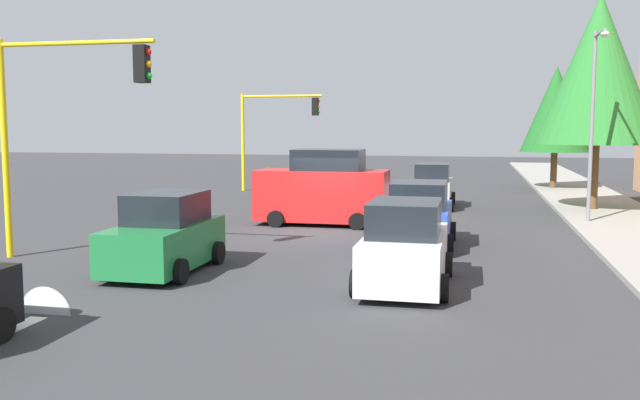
{
  "coord_description": "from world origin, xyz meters",
  "views": [
    {
      "loc": [
        22.49,
        4.99,
        3.64
      ],
      "look_at": [
        0.6,
        0.14,
        1.2
      ],
      "focal_mm": 38.53,
      "sensor_mm": 36.0,
      "label": 1
    }
  ],
  "objects_px": {
    "car_green": "(165,236)",
    "traffic_signal_near_right": "(61,105)",
    "tree_roadside_far": "(556,109)",
    "car_white": "(405,248)",
    "car_silver": "(432,187)",
    "traffic_signal_far_right": "(275,122)",
    "tree_roadside_mid": "(598,69)",
    "car_blue": "(419,217)",
    "street_lamp_curbside": "(595,105)",
    "delivery_van_red": "(323,190)"
  },
  "relations": [
    {
      "from": "car_silver",
      "to": "car_white",
      "type": "bearing_deg",
      "value": 0.97
    },
    {
      "from": "traffic_signal_near_right",
      "to": "car_white",
      "type": "xyz_separation_m",
      "value": [
        1.19,
        9.3,
        -3.29
      ]
    },
    {
      "from": "car_white",
      "to": "car_silver",
      "type": "height_order",
      "value": "same"
    },
    {
      "from": "car_white",
      "to": "car_blue",
      "type": "xyz_separation_m",
      "value": [
        -5.33,
        -0.08,
        0.0
      ]
    },
    {
      "from": "delivery_van_red",
      "to": "car_blue",
      "type": "relative_size",
      "value": 1.16
    },
    {
      "from": "street_lamp_curbside",
      "to": "car_silver",
      "type": "bearing_deg",
      "value": -128.18
    },
    {
      "from": "traffic_signal_near_right",
      "to": "street_lamp_curbside",
      "type": "relative_size",
      "value": 0.85
    },
    {
      "from": "car_green",
      "to": "car_blue",
      "type": "xyz_separation_m",
      "value": [
        -4.95,
        5.94,
        0.0
      ]
    },
    {
      "from": "car_silver",
      "to": "tree_roadside_mid",
      "type": "bearing_deg",
      "value": 87.88
    },
    {
      "from": "tree_roadside_mid",
      "to": "tree_roadside_far",
      "type": "relative_size",
      "value": 1.3
    },
    {
      "from": "street_lamp_curbside",
      "to": "delivery_van_red",
      "type": "relative_size",
      "value": 1.46
    },
    {
      "from": "traffic_signal_far_right",
      "to": "car_silver",
      "type": "bearing_deg",
      "value": 57.29
    },
    {
      "from": "traffic_signal_far_right",
      "to": "street_lamp_curbside",
      "type": "relative_size",
      "value": 0.77
    },
    {
      "from": "traffic_signal_far_right",
      "to": "delivery_van_red",
      "type": "distance_m",
      "value": 13.37
    },
    {
      "from": "traffic_signal_near_right",
      "to": "tree_roadside_far",
      "type": "height_order",
      "value": "tree_roadside_far"
    },
    {
      "from": "delivery_van_red",
      "to": "tree_roadside_far",
      "type": "bearing_deg",
      "value": 148.44
    },
    {
      "from": "traffic_signal_near_right",
      "to": "street_lamp_curbside",
      "type": "height_order",
      "value": "street_lamp_curbside"
    },
    {
      "from": "delivery_van_red",
      "to": "car_silver",
      "type": "distance_m",
      "value": 7.24
    },
    {
      "from": "street_lamp_curbside",
      "to": "car_green",
      "type": "relative_size",
      "value": 1.81
    },
    {
      "from": "traffic_signal_far_right",
      "to": "car_green",
      "type": "height_order",
      "value": "traffic_signal_far_right"
    },
    {
      "from": "tree_roadside_far",
      "to": "delivery_van_red",
      "type": "bearing_deg",
      "value": -31.56
    },
    {
      "from": "street_lamp_curbside",
      "to": "tree_roadside_far",
      "type": "distance_m",
      "value": 14.39
    },
    {
      "from": "tree_roadside_mid",
      "to": "car_silver",
      "type": "relative_size",
      "value": 2.3
    },
    {
      "from": "traffic_signal_near_right",
      "to": "street_lamp_curbside",
      "type": "distance_m",
      "value": 17.76
    },
    {
      "from": "car_silver",
      "to": "delivery_van_red",
      "type": "bearing_deg",
      "value": -30.15
    },
    {
      "from": "street_lamp_curbside",
      "to": "car_green",
      "type": "xyz_separation_m",
      "value": [
        10.43,
        -11.66,
        -3.45
      ]
    },
    {
      "from": "car_green",
      "to": "traffic_signal_near_right",
      "type": "bearing_deg",
      "value": -103.96
    },
    {
      "from": "traffic_signal_far_right",
      "to": "tree_roadside_mid",
      "type": "relative_size",
      "value": 0.6
    },
    {
      "from": "traffic_signal_near_right",
      "to": "car_white",
      "type": "height_order",
      "value": "traffic_signal_near_right"
    },
    {
      "from": "traffic_signal_near_right",
      "to": "delivery_van_red",
      "type": "height_order",
      "value": "traffic_signal_near_right"
    },
    {
      "from": "traffic_signal_near_right",
      "to": "car_green",
      "type": "relative_size",
      "value": 1.54
    },
    {
      "from": "tree_roadside_mid",
      "to": "tree_roadside_far",
      "type": "distance_m",
      "value": 10.11
    },
    {
      "from": "car_white",
      "to": "car_silver",
      "type": "bearing_deg",
      "value": -179.03
    },
    {
      "from": "tree_roadside_far",
      "to": "car_silver",
      "type": "height_order",
      "value": "tree_roadside_far"
    },
    {
      "from": "tree_roadside_mid",
      "to": "tree_roadside_far",
      "type": "bearing_deg",
      "value": -177.14
    },
    {
      "from": "car_silver",
      "to": "tree_roadside_far",
      "type": "bearing_deg",
      "value": 147.56
    },
    {
      "from": "tree_roadside_far",
      "to": "car_green",
      "type": "height_order",
      "value": "tree_roadside_far"
    },
    {
      "from": "traffic_signal_near_right",
      "to": "traffic_signal_far_right",
      "type": "xyz_separation_m",
      "value": [
        -20.0,
        0.09,
        -0.36
      ]
    },
    {
      "from": "street_lamp_curbside",
      "to": "car_green",
      "type": "bearing_deg",
      "value": -48.19
    },
    {
      "from": "tree_roadside_mid",
      "to": "car_blue",
      "type": "bearing_deg",
      "value": -33.43
    },
    {
      "from": "traffic_signal_far_right",
      "to": "car_white",
      "type": "distance_m",
      "value": 23.29
    },
    {
      "from": "tree_roadside_mid",
      "to": "delivery_van_red",
      "type": "xyz_separation_m",
      "value": [
        6.0,
        -10.33,
        -4.66
      ]
    },
    {
      "from": "car_white",
      "to": "car_silver",
      "type": "distance_m",
      "value": 15.44
    },
    {
      "from": "car_blue",
      "to": "traffic_signal_near_right",
      "type": "bearing_deg",
      "value": -65.86
    },
    {
      "from": "car_white",
      "to": "traffic_signal_near_right",
      "type": "bearing_deg",
      "value": -97.29
    },
    {
      "from": "tree_roadside_far",
      "to": "car_green",
      "type": "xyz_separation_m",
      "value": [
        24.82,
        -11.96,
        -3.64
      ]
    },
    {
      "from": "car_blue",
      "to": "tree_roadside_mid",
      "type": "bearing_deg",
      "value": 146.57
    },
    {
      "from": "tree_roadside_far",
      "to": "traffic_signal_far_right",
      "type": "bearing_deg",
      "value": -75.21
    },
    {
      "from": "tree_roadside_far",
      "to": "tree_roadside_mid",
      "type": "bearing_deg",
      "value": 2.86
    },
    {
      "from": "tree_roadside_mid",
      "to": "street_lamp_curbside",
      "type": "bearing_deg",
      "value": -10.33
    }
  ]
}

